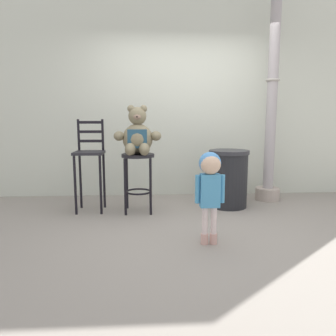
{
  "coord_description": "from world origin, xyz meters",
  "views": [
    {
      "loc": [
        -0.54,
        -3.36,
        1.19
      ],
      "look_at": [
        -0.33,
        0.23,
        0.64
      ],
      "focal_mm": 34.19,
      "sensor_mm": 36.0,
      "label": 1
    }
  ],
  "objects": [
    {
      "name": "building_wall",
      "position": [
        0.0,
        1.78,
        2.0
      ],
      "size": [
        7.41,
        0.3,
        3.99
      ],
      "primitive_type": "cube",
      "color": "silver",
      "rests_on": "ground_plane"
    },
    {
      "name": "lamppost",
      "position": [
        1.22,
        1.21,
        1.21
      ],
      "size": [
        0.35,
        0.35,
        3.02
      ],
      "color": "#B3A397",
      "rests_on": "ground_plane"
    },
    {
      "name": "bar_stool_with_teddy",
      "position": [
        -0.68,
        0.7,
        0.55
      ],
      "size": [
        0.42,
        0.42,
        0.76
      ],
      "color": "#232127",
      "rests_on": "ground_plane"
    },
    {
      "name": "ground_plane",
      "position": [
        0.0,
        0.0,
        0.0
      ],
      "size": [
        24.0,
        24.0,
        0.0
      ],
      "primitive_type": "plane",
      "color": "gray"
    },
    {
      "name": "teddy_bear",
      "position": [
        -0.68,
        0.67,
        0.98
      ],
      "size": [
        0.59,
        0.53,
        0.61
      ],
      "color": "#7E7458",
      "rests_on": "bar_stool_with_teddy"
    },
    {
      "name": "bar_chair_empty",
      "position": [
        -1.31,
        0.79,
        0.68
      ],
      "size": [
        0.37,
        0.37,
        1.19
      ],
      "color": "#232127",
      "rests_on": "ground_plane"
    },
    {
      "name": "child_walking",
      "position": [
        0.03,
        -0.44,
        0.65
      ],
      "size": [
        0.28,
        0.22,
        0.89
      ],
      "rotation": [
        0.0,
        0.0,
        -2.65
      ],
      "color": "#D7A398",
      "rests_on": "ground_plane"
    },
    {
      "name": "trash_bin",
      "position": [
        0.54,
        0.88,
        0.39
      ],
      "size": [
        0.54,
        0.54,
        0.78
      ],
      "color": "black",
      "rests_on": "ground_plane"
    }
  ]
}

